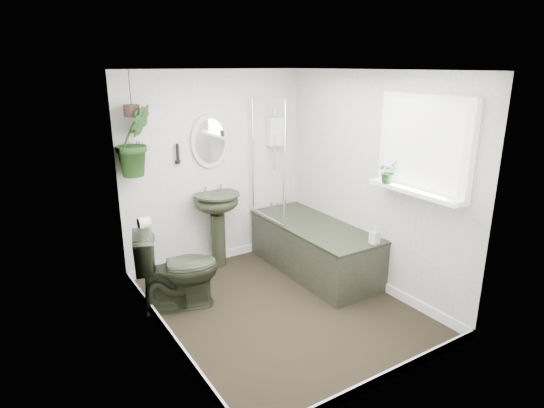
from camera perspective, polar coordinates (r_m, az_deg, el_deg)
floor at (r=4.72m, az=1.00°, el=-12.87°), size 2.30×2.80×0.02m
ceiling at (r=4.08m, az=1.17°, el=16.60°), size 2.30×2.80×0.02m
wall_back at (r=5.45m, az=-7.10°, el=4.31°), size 2.30×0.02×2.30m
wall_front at (r=3.24m, az=14.95°, el=-5.20°), size 2.30×0.02×2.30m
wall_left at (r=3.78m, az=-13.83°, el=-1.88°), size 0.02×2.80×2.30m
wall_right at (r=4.97m, az=12.36°, el=2.77°), size 0.02×2.80×2.30m
skirting at (r=4.69m, az=1.00°, el=-12.23°), size 2.30×2.80×0.10m
bathtub at (r=5.37m, az=5.27°, el=-5.49°), size 0.72×1.72×0.58m
bath_screen at (r=5.28m, az=-0.54°, el=5.47°), size 0.04×0.72×1.40m
shower_box at (r=5.70m, az=0.44°, el=9.09°), size 0.20×0.10×0.35m
oval_mirror at (r=5.32m, az=-7.79°, el=7.81°), size 0.46×0.03×0.62m
wall_sconce at (r=5.18m, az=-11.74°, el=6.23°), size 0.04×0.04×0.22m
toilet_roll_holder at (r=4.51m, az=-15.77°, el=-2.28°), size 0.11×0.11×0.11m
window_recess at (r=4.35m, az=18.56°, el=7.03°), size 0.08×1.00×0.90m
window_sill at (r=4.39m, az=17.46°, el=1.57°), size 0.18×1.00×0.04m
window_blinds at (r=4.32m, az=18.17°, el=6.99°), size 0.01×0.86×0.76m
toilet at (r=4.64m, az=-11.79°, el=-7.99°), size 0.89×0.65×0.82m
pedestal_sink at (r=5.47m, az=-6.78°, el=-3.22°), size 0.62×0.55×0.91m
sill_plant at (r=4.51m, az=14.32°, el=3.98°), size 0.25×0.24×0.22m
hanging_plant at (r=4.89m, az=-16.87°, el=7.58°), size 0.46×0.40×0.73m
soap_bottle at (r=4.78m, az=12.77°, el=-3.80°), size 0.09×0.09×0.19m
hanging_pot at (r=4.85m, az=-17.18°, el=11.12°), size 0.16×0.16×0.12m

